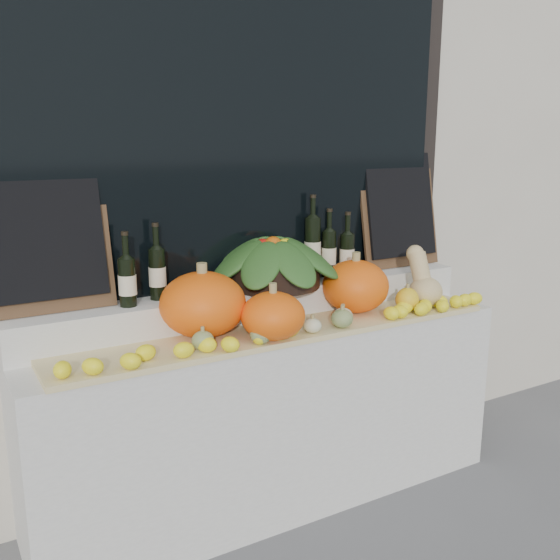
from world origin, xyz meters
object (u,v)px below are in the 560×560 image
(butternut_squash, at_px, (423,283))
(wine_bottle_tall, at_px, (313,247))
(produce_bowl, at_px, (273,261))
(pumpkin_right, at_px, (355,286))
(pumpkin_left, at_px, (203,304))

(butternut_squash, xyz_separation_m, wine_bottle_tall, (-0.46, 0.32, 0.17))
(produce_bowl, bearing_deg, pumpkin_right, -27.28)
(pumpkin_right, distance_m, butternut_squash, 0.37)
(pumpkin_left, height_order, pumpkin_right, pumpkin_left)
(pumpkin_left, xyz_separation_m, butternut_squash, (1.15, -0.10, -0.02))
(pumpkin_right, distance_m, produce_bowl, 0.42)
(produce_bowl, height_order, wine_bottle_tall, wine_bottle_tall)
(butternut_squash, bearing_deg, produce_bowl, 159.81)
(pumpkin_right, bearing_deg, wine_bottle_tall, 112.11)
(pumpkin_right, relative_size, butternut_squash, 1.08)
(pumpkin_left, distance_m, wine_bottle_tall, 0.74)
(produce_bowl, xyz_separation_m, wine_bottle_tall, (0.26, 0.05, 0.04))
(butternut_squash, relative_size, produce_bowl, 0.44)
(butternut_squash, xyz_separation_m, produce_bowl, (-0.72, 0.26, 0.14))
(pumpkin_right, bearing_deg, butternut_squash, -12.56)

